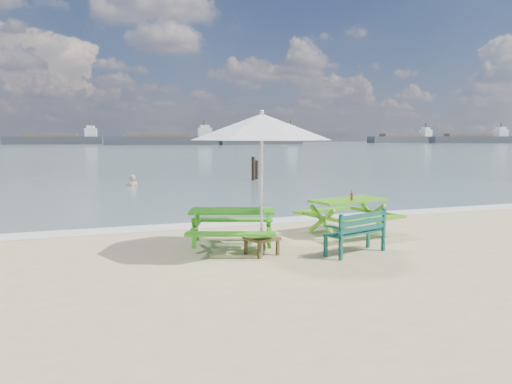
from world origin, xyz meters
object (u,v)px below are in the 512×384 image
object	(u,v)px
park_bench	(355,241)
swimmer	(132,192)
picnic_table_left	(232,230)
patio_umbrella	(262,127)
picnic_table_right	(348,218)
side_table	(262,245)
beer_bottle	(352,197)

from	to	relation	value
park_bench	swimmer	distance (m)	15.19
picnic_table_left	swimmer	world-z (taller)	picnic_table_left
picnic_table_left	patio_umbrella	bearing A→B (deg)	-60.14
park_bench	swimmer	world-z (taller)	park_bench
patio_umbrella	swimmer	xyz separation A→B (m)	(-0.98, 14.42, -2.74)
picnic_table_left	park_bench	distance (m)	2.46
patio_umbrella	park_bench	bearing A→B (deg)	-16.42
picnic_table_right	park_bench	distance (m)	1.88
picnic_table_left	side_table	bearing A→B (deg)	-60.14
picnic_table_left	side_table	xyz separation A→B (m)	(0.39, -0.68, -0.20)
picnic_table_right	beer_bottle	size ratio (longest dim) A/B	9.82
side_table	swimmer	bearing A→B (deg)	93.90
picnic_table_left	picnic_table_right	bearing A→B (deg)	9.36
park_bench	patio_umbrella	distance (m)	2.87
side_table	patio_umbrella	world-z (taller)	patio_umbrella
picnic_table_left	picnic_table_right	size ratio (longest dim) A/B	1.02
picnic_table_left	side_table	world-z (taller)	picnic_table_left
picnic_table_left	beer_bottle	world-z (taller)	beer_bottle
picnic_table_right	park_bench	world-z (taller)	picnic_table_right
beer_bottle	patio_umbrella	bearing A→B (deg)	-160.24
picnic_table_right	patio_umbrella	distance (m)	3.49
picnic_table_right	patio_umbrella	size ratio (longest dim) A/B	0.67
picnic_table_left	park_bench	size ratio (longest dim) A/B	1.66
side_table	beer_bottle	world-z (taller)	beer_bottle
picnic_table_left	side_table	size ratio (longest dim) A/B	3.43
side_table	swimmer	size ratio (longest dim) A/B	0.42
picnic_table_left	park_bench	xyz separation A→B (m)	(2.14, -1.20, -0.14)
picnic_table_left	patio_umbrella	distance (m)	2.22
side_table	patio_umbrella	distance (m)	2.28
park_bench	beer_bottle	distance (m)	1.73
patio_umbrella	beer_bottle	size ratio (longest dim) A/B	14.63
swimmer	picnic_table_right	bearing A→B (deg)	-74.99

